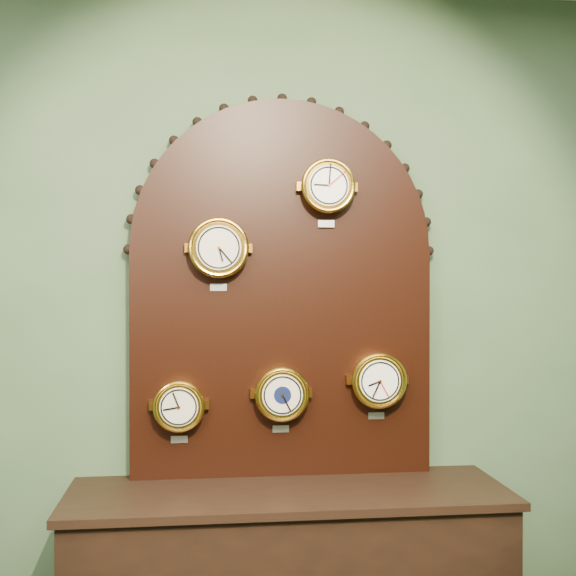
{
  "coord_description": "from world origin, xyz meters",
  "views": [
    {
      "loc": [
        -0.32,
        -0.49,
        1.61
      ],
      "look_at": [
        0.0,
        2.25,
        1.58
      ],
      "focal_mm": 46.09,
      "sensor_mm": 36.0,
      "label": 1
    }
  ],
  "objects": [
    {
      "name": "wall_back",
      "position": [
        0.0,
        2.5,
        1.4
      ],
      "size": [
        4.0,
        0.0,
        4.0
      ],
      "primitive_type": "plane",
      "rotation": [
        1.57,
        0.0,
        0.0
      ],
      "color": "#425E40",
      "rests_on": "ground"
    },
    {
      "name": "display_board",
      "position": [
        0.0,
        2.45,
        1.63
      ],
      "size": [
        1.26,
        0.06,
        1.53
      ],
      "color": "black",
      "rests_on": "shop_counter"
    },
    {
      "name": "roman_clock",
      "position": [
        -0.26,
        2.38,
        1.73
      ],
      "size": [
        0.23,
        0.08,
        0.28
      ],
      "color": "gold",
      "rests_on": "display_board"
    },
    {
      "name": "arabic_clock",
      "position": [
        0.17,
        2.38,
        1.98
      ],
      "size": [
        0.21,
        0.08,
        0.27
      ],
      "color": "gold",
      "rests_on": "display_board"
    },
    {
      "name": "hygrometer",
      "position": [
        -0.41,
        2.38,
        1.12
      ],
      "size": [
        0.2,
        0.08,
        0.25
      ],
      "color": "gold",
      "rests_on": "display_board"
    },
    {
      "name": "barometer",
      "position": [
        -0.01,
        2.38,
        1.16
      ],
      "size": [
        0.21,
        0.08,
        0.27
      ],
      "color": "gold",
      "rests_on": "display_board"
    },
    {
      "name": "tide_clock",
      "position": [
        0.38,
        2.38,
        1.21
      ],
      "size": [
        0.22,
        0.08,
        0.27
      ],
      "color": "gold",
      "rests_on": "display_board"
    }
  ]
}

